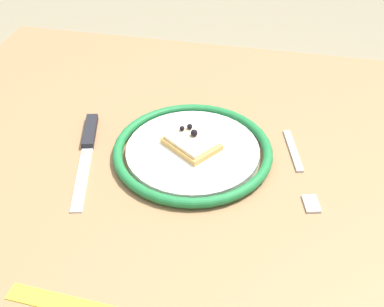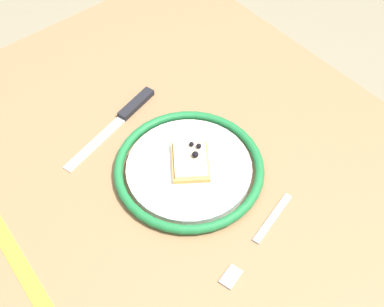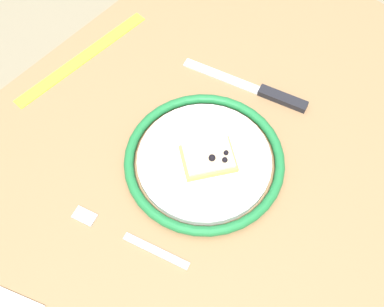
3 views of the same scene
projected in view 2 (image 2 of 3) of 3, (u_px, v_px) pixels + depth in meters
The scene contains 6 objects.
dining_table at pixel (211, 211), 0.96m from camera, with size 1.13×0.78×0.73m.
plate at pixel (189, 168), 0.90m from camera, with size 0.27×0.27×0.02m.
pizza_slice_near at pixel (191, 161), 0.89m from camera, with size 0.11×0.10×0.03m.
knife at pixel (125, 114), 0.98m from camera, with size 0.08×0.24×0.01m.
fork at pixel (258, 239), 0.82m from camera, with size 0.07×0.20×0.00m.
measuring_tape at pixel (22, 269), 0.79m from camera, with size 0.30×0.02×0.00m, color yellow.
Camera 2 is at (-0.37, 0.35, 1.46)m, focal length 47.51 mm.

